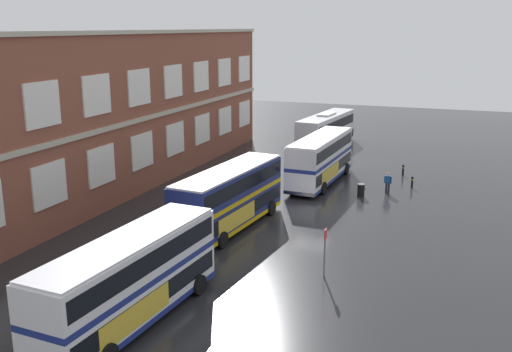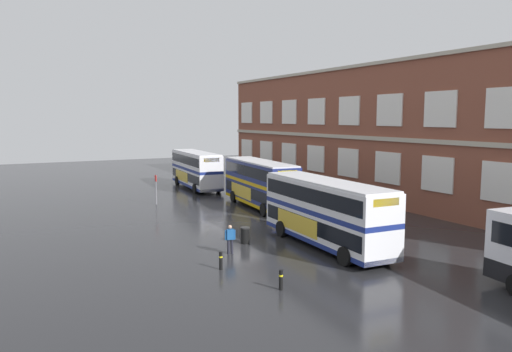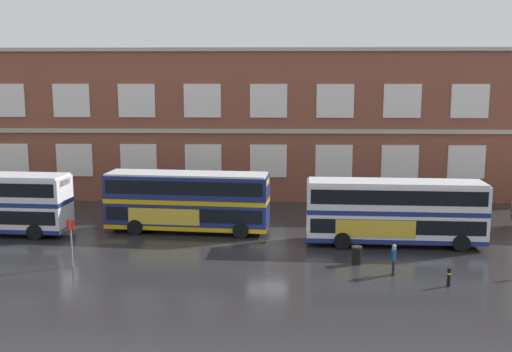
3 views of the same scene
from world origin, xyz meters
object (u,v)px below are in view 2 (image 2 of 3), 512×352
(safety_bollard_west, at_px, (281,280))
(safety_bollard_east, at_px, (221,260))
(station_litter_bin, at_px, (245,235))
(double_decker_far, at_px, (326,212))
(double_decker_middle, at_px, (260,183))
(waiting_passenger, at_px, (230,238))
(double_decker_near, at_px, (196,169))
(bus_stand_flag, at_px, (156,187))

(safety_bollard_west, xyz_separation_m, safety_bollard_east, (-4.03, -1.23, 0.00))
(station_litter_bin, distance_m, safety_bollard_east, 5.44)
(double_decker_far, distance_m, safety_bollard_west, 8.43)
(double_decker_middle, xyz_separation_m, safety_bollard_west, (18.78, -9.01, -1.66))
(station_litter_bin, bearing_deg, waiting_passenger, -46.76)
(double_decker_near, relative_size, double_decker_far, 1.00)
(bus_stand_flag, bearing_deg, safety_bollard_west, -2.89)
(bus_stand_flag, height_order, station_litter_bin, bus_stand_flag)
(waiting_passenger, xyz_separation_m, bus_stand_flag, (-17.62, 0.77, 0.70))
(double_decker_middle, height_order, safety_bollard_west, double_decker_middle)
(double_decker_middle, relative_size, safety_bollard_east, 11.78)
(station_litter_bin, xyz_separation_m, safety_bollard_west, (8.20, -2.26, -0.03))
(waiting_passenger, distance_m, safety_bollard_west, 6.52)
(double_decker_far, height_order, station_litter_bin, double_decker_far)
(waiting_passenger, relative_size, station_litter_bin, 1.65)
(double_decker_far, relative_size, station_litter_bin, 10.78)
(double_decker_middle, bearing_deg, waiting_passenger, -34.88)
(double_decker_far, bearing_deg, double_decker_near, 176.20)
(double_decker_near, height_order, double_decker_middle, same)
(station_litter_bin, height_order, safety_bollard_west, station_litter_bin)
(double_decker_far, xyz_separation_m, waiting_passenger, (-1.17, -5.89, -1.22))
(double_decker_middle, bearing_deg, station_litter_bin, -32.53)
(double_decker_near, relative_size, waiting_passenger, 6.56)
(bus_stand_flag, relative_size, safety_bollard_east, 2.84)
(double_decker_middle, xyz_separation_m, waiting_passenger, (12.29, -8.57, -1.22))
(double_decker_middle, bearing_deg, safety_bollard_west, -25.63)
(waiting_passenger, bearing_deg, safety_bollard_east, -34.27)
(double_decker_near, xyz_separation_m, safety_bollard_west, (32.15, -8.11, -1.66))
(safety_bollard_west, bearing_deg, station_litter_bin, 164.56)
(safety_bollard_east, bearing_deg, double_decker_near, 161.63)
(double_decker_near, xyz_separation_m, safety_bollard_east, (28.11, -9.34, -1.66))
(station_litter_bin, bearing_deg, safety_bollard_west, -15.44)
(station_litter_bin, xyz_separation_m, safety_bollard_east, (4.17, -3.49, -0.03))
(double_decker_middle, bearing_deg, double_decker_far, -11.27)
(double_decker_near, bearing_deg, double_decker_far, -3.80)
(station_litter_bin, distance_m, safety_bollard_west, 8.51)
(waiting_passenger, bearing_deg, double_decker_far, 78.78)
(double_decker_near, bearing_deg, safety_bollard_east, -18.37)
(double_decker_near, height_order, bus_stand_flag, double_decker_near)
(double_decker_far, height_order, safety_bollard_west, double_decker_far)
(double_decker_far, relative_size, safety_bollard_west, 11.69)
(waiting_passenger, height_order, safety_bollard_east, waiting_passenger)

